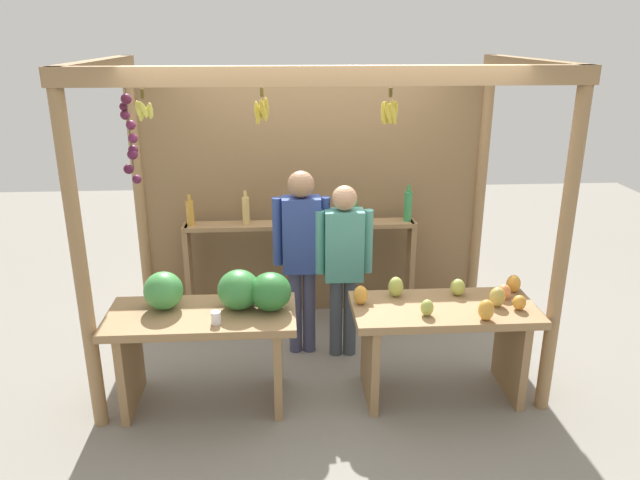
% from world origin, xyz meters
% --- Properties ---
extents(ground_plane, '(12.00, 12.00, 0.00)m').
position_xyz_m(ground_plane, '(0.00, 0.00, 0.00)').
color(ground_plane, gray).
rests_on(ground_plane, ground).
extents(market_stall, '(3.39, 1.90, 2.49)m').
position_xyz_m(market_stall, '(-0.01, 0.44, 1.43)').
color(market_stall, '#99754C').
rests_on(market_stall, ground).
extents(fruit_counter_left, '(1.39, 0.64, 1.05)m').
position_xyz_m(fruit_counter_left, '(-0.82, -0.65, 0.70)').
color(fruit_counter_left, '#99754C').
rests_on(fruit_counter_left, ground).
extents(fruit_counter_right, '(1.37, 0.64, 0.91)m').
position_xyz_m(fruit_counter_right, '(0.91, -0.67, 0.58)').
color(fruit_counter_right, '#99754C').
rests_on(fruit_counter_right, ground).
extents(bottle_shelf_unit, '(2.18, 0.22, 1.34)m').
position_xyz_m(bottle_shelf_unit, '(-0.12, 0.67, 0.79)').
color(bottle_shelf_unit, '#99754C').
rests_on(bottle_shelf_unit, ground).
extents(vendor_man, '(0.48, 0.22, 1.63)m').
position_xyz_m(vendor_man, '(-0.14, 0.07, 0.98)').
color(vendor_man, '#404261').
rests_on(vendor_man, ground).
extents(vendor_woman, '(0.48, 0.21, 1.52)m').
position_xyz_m(vendor_woman, '(0.21, -0.01, 0.90)').
color(vendor_woman, '#414A55').
rests_on(vendor_woman, ground).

